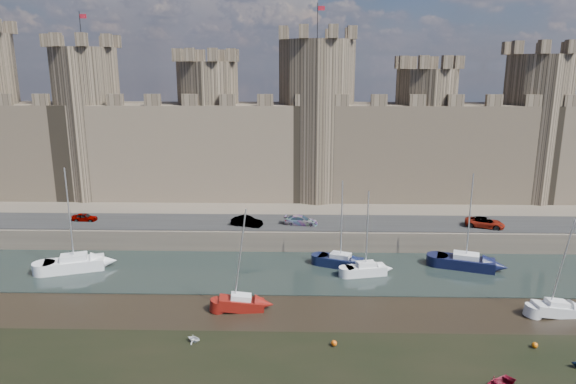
% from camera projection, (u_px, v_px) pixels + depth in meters
% --- Properties ---
extents(water_channel, '(160.00, 12.00, 0.08)m').
position_uv_depth(water_channel, '(303.00, 272.00, 55.96)').
color(water_channel, black).
rests_on(water_channel, ground).
extents(quay, '(160.00, 60.00, 2.50)m').
position_uv_depth(quay, '(302.00, 186.00, 90.62)').
color(quay, '#4C443A').
rests_on(quay, ground).
extents(road, '(160.00, 7.00, 0.10)m').
position_uv_depth(road, '(302.00, 223.00, 65.07)').
color(road, black).
rests_on(road, quay).
extents(castle, '(108.50, 11.00, 29.00)m').
position_uv_depth(castle, '(298.00, 136.00, 76.50)').
color(castle, '#42382B').
rests_on(castle, quay).
extents(car_0, '(3.20, 1.45, 1.07)m').
position_uv_depth(car_0, '(85.00, 217.00, 65.69)').
color(car_0, gray).
rests_on(car_0, quay).
extents(car_1, '(4.10, 2.45, 1.28)m').
position_uv_depth(car_1, '(247.00, 221.00, 63.58)').
color(car_1, gray).
rests_on(car_1, quay).
extents(car_2, '(4.33, 2.20, 1.20)m').
position_uv_depth(car_2, '(301.00, 220.00, 64.12)').
color(car_2, gray).
rests_on(car_2, quay).
extents(car_3, '(5.10, 3.54, 1.29)m').
position_uv_depth(car_3, '(485.00, 223.00, 63.05)').
color(car_3, gray).
rests_on(car_3, quay).
extents(sailboat_0, '(6.57, 4.28, 11.47)m').
position_uv_depth(sailboat_0, '(74.00, 263.00, 56.11)').
color(sailboat_0, silver).
rests_on(sailboat_0, ground).
extents(sailboat_1, '(5.26, 3.56, 9.83)m').
position_uv_depth(sailboat_1, '(340.00, 261.00, 57.17)').
color(sailboat_1, black).
rests_on(sailboat_1, ground).
extents(sailboat_2, '(4.53, 2.51, 9.24)m').
position_uv_depth(sailboat_2, '(366.00, 269.00, 54.90)').
color(sailboat_2, silver).
rests_on(sailboat_2, ground).
extents(sailboat_3, '(6.54, 4.17, 10.70)m').
position_uv_depth(sailboat_3, '(466.00, 262.00, 56.77)').
color(sailboat_3, black).
rests_on(sailboat_3, ground).
extents(sailboat_4, '(4.31, 2.04, 9.73)m').
position_uv_depth(sailboat_4, '(241.00, 303.00, 47.12)').
color(sailboat_4, '#68100B').
rests_on(sailboat_4, ground).
extents(sailboat_5, '(4.36, 2.03, 9.11)m').
position_uv_depth(sailboat_5, '(556.00, 308.00, 46.13)').
color(sailboat_5, silver).
rests_on(sailboat_5, ground).
extents(dinghy_3, '(1.53, 1.45, 0.63)m').
position_uv_depth(dinghy_3, '(194.00, 339.00, 41.69)').
color(dinghy_3, white).
rests_on(dinghy_3, ground).
extents(buoy_1, '(0.49, 0.49, 0.49)m').
position_uv_depth(buoy_1, '(334.00, 343.00, 41.14)').
color(buoy_1, '#C84A08').
rests_on(buoy_1, ground).
extents(buoy_3, '(0.48, 0.48, 0.48)m').
position_uv_depth(buoy_3, '(535.00, 345.00, 40.85)').
color(buoy_3, '#C35908').
rests_on(buoy_3, ground).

